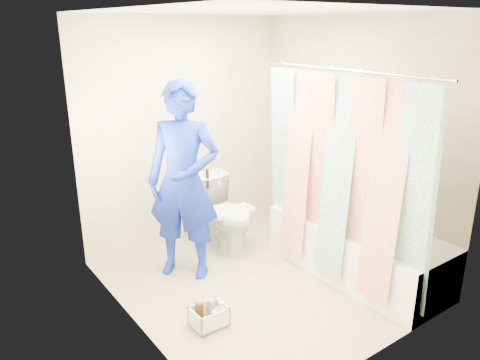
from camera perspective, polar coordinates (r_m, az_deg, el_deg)
floor at (r=4.51m, az=2.32°, el=-12.26°), size 2.60×2.60×0.00m
ceiling at (r=3.88m, az=2.80°, el=19.91°), size 2.40×2.60×0.02m
wall_back at (r=5.08m, az=-6.68°, el=5.80°), size 2.40×0.02×2.40m
wall_front at (r=3.17m, az=17.35°, el=-2.70°), size 2.40×0.02×2.40m
wall_left at (r=3.44m, az=-13.28°, el=-0.69°), size 0.02×2.60×2.40m
wall_right at (r=4.85m, az=13.74°, el=4.79°), size 0.02×2.60×2.40m
bathtub at (r=4.65m, az=14.03°, el=-8.08°), size 0.70×1.75×0.50m
curtain_rod at (r=3.94m, az=12.76°, el=12.92°), size 0.02×1.90×0.02m
shower_curtain at (r=4.13m, az=11.86°, el=-0.01°), size 0.06×1.75×1.80m
toilet at (r=4.99m, az=-1.84°, el=-4.11°), size 0.44×0.76×0.78m
tank_lid at (r=4.87m, az=-1.03°, el=-3.83°), size 0.48×0.21×0.04m
tank_internals at (r=5.00m, az=-3.63°, el=0.51°), size 0.19×0.06×0.25m
plumber at (r=4.32m, az=-6.91°, el=-0.20°), size 0.79×0.80×1.86m
cleaning_caddy at (r=3.90m, az=-3.68°, el=-16.31°), size 0.28×0.23×0.21m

